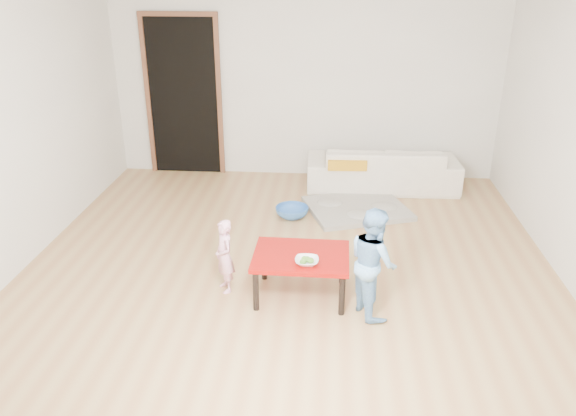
# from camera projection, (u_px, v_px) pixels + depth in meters

# --- Properties ---
(floor) EXTENTS (5.00, 5.00, 0.01)m
(floor) POSITION_uv_depth(u_px,v_px,m) (290.00, 261.00, 5.44)
(floor) COLOR #A77647
(floor) RESTS_ON ground
(back_wall) EXTENTS (5.00, 0.02, 2.60)m
(back_wall) POSITION_uv_depth(u_px,v_px,m) (305.00, 78.00, 7.21)
(back_wall) COLOR beige
(back_wall) RESTS_ON floor
(left_wall) EXTENTS (0.02, 5.00, 2.60)m
(left_wall) POSITION_uv_depth(u_px,v_px,m) (17.00, 125.00, 5.11)
(left_wall) COLOR beige
(left_wall) RESTS_ON floor
(doorway) EXTENTS (1.02, 0.08, 2.11)m
(doorway) POSITION_uv_depth(u_px,v_px,m) (184.00, 98.00, 7.42)
(doorway) COLOR brown
(doorway) RESTS_ON back_wall
(sofa) EXTENTS (1.92, 0.80, 0.55)m
(sofa) POSITION_uv_depth(u_px,v_px,m) (382.00, 167.00, 7.13)
(sofa) COLOR beige
(sofa) RESTS_ON floor
(cushion) EXTENTS (0.49, 0.44, 0.13)m
(cushion) POSITION_uv_depth(u_px,v_px,m) (346.00, 161.00, 6.90)
(cushion) COLOR orange
(cushion) RESTS_ON sofa
(red_table) EXTENTS (0.81, 0.62, 0.40)m
(red_table) POSITION_uv_depth(u_px,v_px,m) (301.00, 275.00, 4.80)
(red_table) COLOR maroon
(red_table) RESTS_ON floor
(bowl) EXTENTS (0.19, 0.19, 0.05)m
(bowl) POSITION_uv_depth(u_px,v_px,m) (307.00, 261.00, 4.56)
(bowl) COLOR white
(bowl) RESTS_ON red_table
(broccoli) EXTENTS (0.12, 0.12, 0.06)m
(broccoli) POSITION_uv_depth(u_px,v_px,m) (307.00, 261.00, 4.56)
(broccoli) COLOR #2D5919
(broccoli) RESTS_ON red_table
(child_pink) EXTENTS (0.26, 0.29, 0.67)m
(child_pink) POSITION_uv_depth(u_px,v_px,m) (224.00, 256.00, 4.84)
(child_pink) COLOR pink
(child_pink) RESTS_ON floor
(child_blue) EXTENTS (0.50, 0.55, 0.92)m
(child_blue) POSITION_uv_depth(u_px,v_px,m) (373.00, 262.00, 4.48)
(child_blue) COLOR #5A87D0
(child_blue) RESTS_ON floor
(basin) EXTENTS (0.38, 0.38, 0.12)m
(basin) POSITION_uv_depth(u_px,v_px,m) (292.00, 212.00, 6.38)
(basin) COLOR #2F65B4
(basin) RESTS_ON floor
(blanket) EXTENTS (1.33, 1.22, 0.05)m
(blanket) POSITION_uv_depth(u_px,v_px,m) (357.00, 208.00, 6.55)
(blanket) COLOR #A69E92
(blanket) RESTS_ON floor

